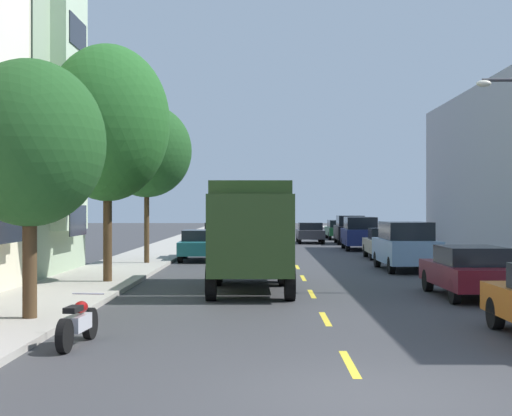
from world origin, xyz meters
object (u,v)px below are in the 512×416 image
at_px(parked_sedan_teal, 200,245).
at_px(parked_hatchback_champagne, 385,243).
at_px(parked_wagon_forest, 339,229).
at_px(parked_suv_sky, 406,246).
at_px(moving_charcoal_sedan, 310,232).
at_px(street_tree_second, 108,123).
at_px(street_tree_nearest, 30,144).
at_px(parked_suv_navy, 360,233).
at_px(delivery_box_truck, 250,228).
at_px(parked_sedan_burgundy, 469,271).
at_px(street_tree_third, 147,151).
at_px(parked_suv_black, 350,229).
at_px(parked_motorcycle, 78,323).
at_px(parked_wagon_red, 219,233).

bearing_deg(parked_sedan_teal, parked_hatchback_champagne, 8.42).
distance_m(parked_wagon_forest, parked_suv_sky, 29.49).
bearing_deg(moving_charcoal_sedan, street_tree_second, -105.61).
bearing_deg(parked_sedan_teal, parked_suv_sky, -33.03).
bearing_deg(moving_charcoal_sedan, street_tree_nearest, -102.31).
bearing_deg(moving_charcoal_sedan, parked_suv_navy, -74.09).
relative_size(street_tree_nearest, delivery_box_truck, 0.78).
bearing_deg(parked_sedan_burgundy, street_tree_third, 133.24).
height_order(street_tree_second, parked_sedan_teal, street_tree_second).
height_order(street_tree_second, parked_sedan_burgundy, street_tree_second).
distance_m(parked_suv_navy, parked_sedan_burgundy, 23.95).
height_order(parked_sedan_teal, parked_hatchback_champagne, parked_hatchback_champagne).
distance_m(street_tree_second, parked_wagon_forest, 37.38).
height_order(street_tree_second, parked_suv_black, street_tree_second).
xyz_separation_m(street_tree_second, parked_suv_black, (10.87, 28.23, -4.22)).
xyz_separation_m(parked_wagon_forest, moving_charcoal_sedan, (-2.58, -6.17, -0.05)).
relative_size(parked_suv_navy, moving_charcoal_sedan, 1.08).
bearing_deg(parked_wagon_forest, street_tree_second, -106.88).
relative_size(parked_sedan_teal, moving_charcoal_sedan, 1.01).
bearing_deg(parked_motorcycle, parked_wagon_forest, 78.84).
bearing_deg(moving_charcoal_sedan, street_tree_third, -111.22).
height_order(delivery_box_truck, parked_wagon_forest, delivery_box_truck).
xyz_separation_m(street_tree_second, parked_suv_navy, (10.64, 20.77, -4.22)).
bearing_deg(parked_sedan_burgundy, parked_motorcycle, -140.08).
bearing_deg(parked_hatchback_champagne, parked_suv_navy, 91.70).
bearing_deg(parked_motorcycle, street_tree_second, 98.72).
xyz_separation_m(street_tree_nearest, street_tree_third, (-0.00, 16.47, 1.03)).
bearing_deg(street_tree_second, parked_suv_sky, 29.56).
height_order(delivery_box_truck, parked_hatchback_champagne, delivery_box_truck).
bearing_deg(parked_hatchback_champagne, parked_sedan_burgundy, -90.53).
distance_m(parked_suv_sky, moving_charcoal_sedan, 23.45).
relative_size(street_tree_second, parked_suv_sky, 1.57).
height_order(street_tree_second, parked_hatchback_champagne, street_tree_second).
bearing_deg(moving_charcoal_sedan, parked_suv_black, -22.70).
bearing_deg(parked_suv_navy, parked_hatchback_champagne, -88.30).
height_order(parked_suv_sky, parked_suv_black, same).
bearing_deg(parked_wagon_red, street_tree_third, -96.49).
xyz_separation_m(parked_suv_sky, parked_suv_navy, (0.01, 14.74, 0.00)).
xyz_separation_m(parked_sedan_teal, parked_sedan_burgundy, (8.74, -14.83, 0.00)).
xyz_separation_m(street_tree_nearest, parked_motorcycle, (1.65, -2.53, -3.47)).
bearing_deg(street_tree_second, parked_motorcycle, -81.28).
relative_size(parked_sedan_burgundy, moving_charcoal_sedan, 1.01).
relative_size(street_tree_nearest, parked_sedan_teal, 1.22).
bearing_deg(parked_hatchback_champagne, parked_wagon_red, 124.30).
height_order(street_tree_second, parked_wagon_red, street_tree_second).
distance_m(street_tree_nearest, parked_suv_black, 38.16).
relative_size(street_tree_third, parked_suv_navy, 1.40).
bearing_deg(parked_sedan_teal, parked_wagon_red, 89.86).
height_order(parked_hatchback_champagne, parked_sedan_burgundy, parked_hatchback_champagne).
bearing_deg(street_tree_nearest, parked_wagon_forest, 76.16).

